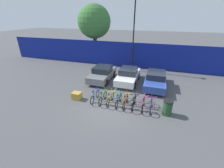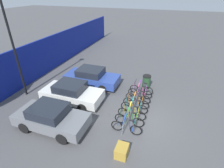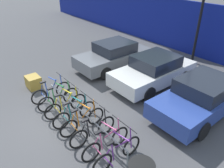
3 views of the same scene
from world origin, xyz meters
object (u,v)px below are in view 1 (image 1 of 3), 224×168
at_px(bicycle_green, 103,97).
at_px(bicycle_pink, 143,104).
at_px(car_grey, 102,73).
at_px(car_blue, 155,80).
at_px(lamp_post, 134,34).
at_px(tree_behind_hoarding, 94,22).
at_px(bicycle_orange, 125,101).
at_px(bicycle_black, 134,102).
at_px(cargo_crate, 77,96).
at_px(bike_rack, 122,98).
at_px(bicycle_teal, 119,100).
at_px(trash_bin, 167,108).
at_px(car_white, 128,75).
at_px(bicycle_yellow, 110,99).
at_px(bicycle_purple, 151,105).
at_px(bicycle_blue, 95,96).

height_order(bicycle_green, bicycle_pink, same).
distance_m(car_grey, car_blue, 5.20).
distance_m(bicycle_pink, lamp_post, 9.15).
bearing_deg(car_grey, car_blue, -0.23).
bearing_deg(bicycle_green, tree_behind_hoarding, 115.83).
distance_m(bicycle_green, car_grey, 4.33).
xyz_separation_m(bicycle_orange, bicycle_black, (0.61, 0.00, 0.00)).
bearing_deg(cargo_crate, bike_rack, 5.43).
height_order(bike_rack, bicycle_green, bicycle_green).
bearing_deg(car_grey, bicycle_teal, -55.20).
bearing_deg(trash_bin, cargo_crate, -179.98).
height_order(car_grey, trash_bin, car_grey).
bearing_deg(bicycle_green, bicycle_pink, 0.16).
xyz_separation_m(bike_rack, tree_behind_hoarding, (-6.64, 10.62, 4.73)).
relative_size(trash_bin, cargo_crate, 1.47).
height_order(car_white, lamp_post, lamp_post).
xyz_separation_m(bicycle_green, cargo_crate, (-2.12, -0.19, -0.10)).
bearing_deg(cargo_crate, tree_behind_hoarding, 105.60).
bearing_deg(car_white, car_grey, -174.60).
distance_m(bicycle_yellow, bicycle_purple, 2.97).
bearing_deg(bike_rack, tree_behind_hoarding, 122.00).
bearing_deg(bicycle_orange, bicycle_teal, 179.55).
bearing_deg(bicycle_purple, car_blue, 91.83).
bearing_deg(bicycle_orange, bicycle_purple, -0.45).
distance_m(bicycle_pink, tree_behind_hoarding, 14.39).
bearing_deg(lamp_post, bicycle_pink, -73.68).
xyz_separation_m(car_grey, tree_behind_hoarding, (-3.62, 6.75, 4.54)).
bearing_deg(bicycle_pink, tree_behind_hoarding, 129.95).
xyz_separation_m(bicycle_purple, car_blue, (0.07, 4.01, 0.31)).
xyz_separation_m(bike_rack, cargo_crate, (-3.58, -0.34, -0.22)).
distance_m(bicycle_blue, car_blue, 5.87).
height_order(bike_rack, bicycle_orange, bicycle_orange).
height_order(car_grey, lamp_post, lamp_post).
xyz_separation_m(bicycle_teal, bicycle_orange, (0.52, 0.00, 0.00)).
bearing_deg(bike_rack, bicycle_yellow, -170.31).
bearing_deg(car_white, bicycle_purple, -59.46).
bearing_deg(bike_rack, trash_bin, -6.10).
distance_m(bicycle_teal, bicycle_black, 1.13).
bearing_deg(car_white, bike_rack, -84.20).
distance_m(bicycle_purple, car_white, 4.97).
distance_m(car_blue, lamp_post, 6.05).
relative_size(bicycle_blue, bicycle_purple, 1.00).
xyz_separation_m(bicycle_black, tree_behind_hoarding, (-7.54, 10.77, 4.85)).
height_order(bicycle_orange, bicycle_black, same).
bearing_deg(car_white, bicycle_blue, -111.50).
bearing_deg(bicycle_teal, bicycle_orange, -3.30).
bearing_deg(bicycle_black, car_grey, 131.13).
relative_size(bicycle_yellow, tree_behind_hoarding, 0.23).
distance_m(bicycle_black, bicycle_purple, 1.20).
distance_m(bicycle_orange, lamp_post, 8.91).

